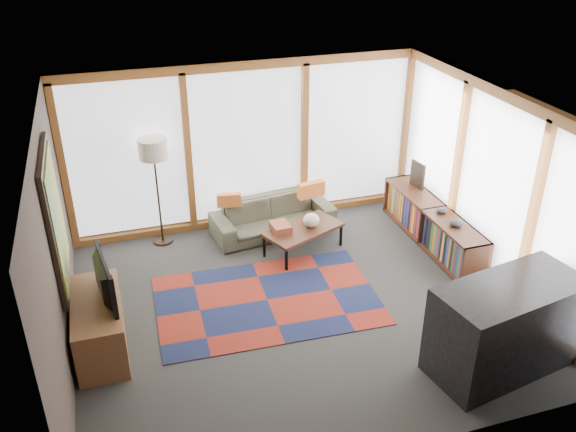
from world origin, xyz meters
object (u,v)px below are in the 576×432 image
object	(u,v)px
sofa	(273,216)
bar_counter	(506,327)
tv_console	(99,325)
floor_lamp	(158,192)
television	(98,281)
coffee_table	(303,240)
bookshelf	(432,225)

from	to	relation	value
sofa	bar_counter	size ratio (longest dim) A/B	1.13
tv_console	floor_lamp	bearing A→B (deg)	66.49
floor_lamp	bar_counter	xyz separation A→B (m)	(3.25, -3.92, -0.30)
floor_lamp	television	bearing A→B (deg)	-112.19
floor_lamp	television	distance (m)	2.43
floor_lamp	coffee_table	bearing A→B (deg)	-25.00
television	coffee_table	bearing A→B (deg)	-72.37
floor_lamp	bookshelf	size ratio (longest dim) A/B	0.69
bookshelf	television	xyz separation A→B (m)	(-4.79, -0.98, 0.61)
sofa	coffee_table	world-z (taller)	sofa
sofa	coffee_table	bearing A→B (deg)	-75.68
bar_counter	sofa	bearing A→B (deg)	102.83
tv_console	bar_counter	xyz separation A→B (m)	(4.24, -1.65, 0.20)
bookshelf	bar_counter	size ratio (longest dim) A/B	1.44
sofa	floor_lamp	world-z (taller)	floor_lamp
floor_lamp	tv_console	xyz separation A→B (m)	(-0.99, -2.27, -0.51)
bookshelf	television	size ratio (longest dim) A/B	2.67
tv_console	bar_counter	size ratio (longest dim) A/B	0.78
sofa	tv_console	world-z (taller)	tv_console
bookshelf	sofa	bearing A→B (deg)	154.45
bookshelf	tv_console	distance (m)	4.96
bookshelf	floor_lamp	bearing A→B (deg)	161.86
floor_lamp	television	size ratio (longest dim) A/B	1.85
tv_console	coffee_table	bearing A→B (deg)	24.92
television	bar_counter	bearing A→B (deg)	-119.28
sofa	floor_lamp	xyz separation A→B (m)	(-1.69, 0.22, 0.56)
sofa	bookshelf	world-z (taller)	bookshelf
coffee_table	tv_console	bearing A→B (deg)	-155.08
coffee_table	sofa	bearing A→B (deg)	111.00
bookshelf	television	distance (m)	4.93
sofa	tv_console	xyz separation A→B (m)	(-2.67, -2.05, 0.05)
floor_lamp	sofa	bearing A→B (deg)	-7.57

